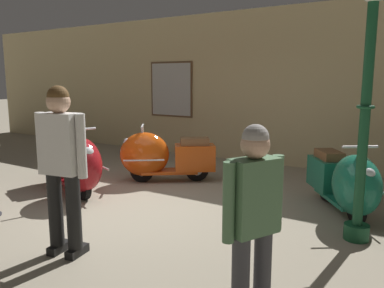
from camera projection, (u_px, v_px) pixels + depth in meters
The scene contains 8 objects.
ground_plane at pixel (149, 206), 5.61m from camera, with size 60.00×60.00×0.00m, color gray.
showroom_back_wall at pixel (253, 87), 8.43m from camera, with size 18.00×0.24×3.28m.
scooter_0 at pixel (74, 164), 6.10m from camera, with size 1.86×1.11×1.09m.
scooter_1 at pixel (160, 156), 6.86m from camera, with size 1.63×1.38×1.03m.
scooter_2 at pixel (346, 182), 5.15m from camera, with size 1.33×1.62×1.01m.
lamppost at pixel (367, 84), 4.14m from camera, with size 0.33×0.33×2.93m.
visitor_0 at pixel (62, 159), 3.89m from camera, with size 0.59×0.33×1.76m.
visitor_1 at pixel (253, 216), 2.68m from camera, with size 0.35×0.47×1.52m.
Camera 1 is at (3.40, -4.21, 1.82)m, focal length 36.10 mm.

